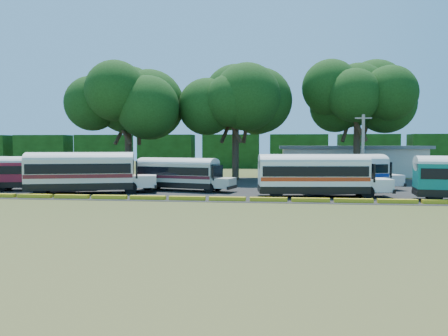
# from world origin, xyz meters

# --- Properties ---
(ground) EXTENTS (160.00, 160.00, 0.00)m
(ground) POSITION_xyz_m (0.00, 0.00, 0.00)
(ground) COLOR #314617
(ground) RESTS_ON ground
(asphalt_strip) EXTENTS (64.00, 24.00, 0.02)m
(asphalt_strip) POSITION_xyz_m (1.00, 12.00, 0.01)
(asphalt_strip) COLOR black
(asphalt_strip) RESTS_ON ground
(curb) EXTENTS (53.70, 0.45, 0.30)m
(curb) POSITION_xyz_m (-0.00, 1.00, 0.15)
(curb) COLOR yellow
(curb) RESTS_ON ground
(terminal_building) EXTENTS (19.00, 9.00, 4.00)m
(terminal_building) POSITION_xyz_m (18.00, 30.00, 2.03)
(terminal_building) COLOR silver
(terminal_building) RESTS_ON ground
(treeline_backdrop) EXTENTS (130.00, 4.00, 6.00)m
(treeline_backdrop) POSITION_xyz_m (0.00, 48.00, 3.00)
(treeline_backdrop) COLOR black
(treeline_backdrop) RESTS_ON ground
(bus_red) EXTENTS (9.67, 4.43, 3.09)m
(bus_red) POSITION_xyz_m (-13.26, 6.42, 1.77)
(bus_red) COLOR black
(bus_red) RESTS_ON ground
(bus_cream_west) EXTENTS (10.95, 5.50, 3.50)m
(bus_cream_west) POSITION_xyz_m (-8.05, 4.41, 1.98)
(bus_cream_west) COLOR black
(bus_cream_west) RESTS_ON ground
(bus_cream_east) EXTENTS (9.27, 4.45, 2.96)m
(bus_cream_east) POSITION_xyz_m (-0.54, 7.62, 1.67)
(bus_cream_east) COLOR black
(bus_cream_east) RESTS_ON ground
(bus_white_red) EXTENTS (10.52, 3.68, 3.39)m
(bus_white_red) POSITION_xyz_m (11.10, 4.13, 1.91)
(bus_white_red) COLOR black
(bus_white_red) RESTS_ON ground
(bus_white_blue) EXTENTS (10.17, 6.21, 3.29)m
(bus_white_blue) POSITION_xyz_m (13.89, 8.56, 1.86)
(bus_white_blue) COLOR black
(bus_white_blue) RESTS_ON ground
(tree_west) EXTENTS (10.69, 10.69, 13.30)m
(tree_west) POSITION_xyz_m (-9.17, 18.85, 9.35)
(tree_west) COLOR #322019
(tree_west) RESTS_ON ground
(tree_center) EXTENTS (10.08, 10.08, 13.53)m
(tree_center) POSITION_xyz_m (3.29, 20.64, 9.78)
(tree_center) COLOR #322019
(tree_center) RESTS_ON ground
(tree_east) EXTENTS (10.08, 10.08, 13.81)m
(tree_east) POSITION_xyz_m (17.64, 23.05, 10.06)
(tree_east) COLOR #322019
(tree_east) RESTS_ON ground
(utility_pole) EXTENTS (1.60, 0.30, 7.07)m
(utility_pole) POSITION_xyz_m (16.46, 13.23, 3.65)
(utility_pole) COLOR gray
(utility_pole) RESTS_ON ground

